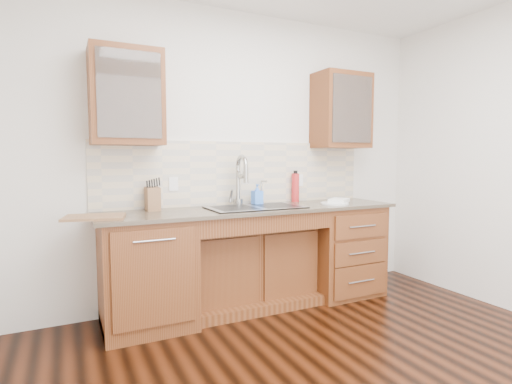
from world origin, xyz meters
name	(u,v)px	position (x,y,z in m)	size (l,w,h in m)	color
wall_back	(238,158)	(0.00, 1.80, 1.35)	(4.00, 0.10, 2.70)	silver
base_cabinet_left	(147,272)	(-0.95, 1.44, 0.44)	(0.70, 0.62, 0.88)	#593014
base_cabinet_center	(250,266)	(0.00, 1.53, 0.35)	(1.20, 0.44, 0.70)	#593014
base_cabinet_right	(339,249)	(0.95, 1.44, 0.44)	(0.70, 0.62, 0.88)	#593014
countertop	(255,209)	(0.00, 1.43, 0.90)	(2.70, 0.65, 0.03)	#84705B
backsplash	(241,173)	(0.00, 1.74, 1.21)	(2.70, 0.02, 0.59)	beige
sink	(256,217)	(0.00, 1.41, 0.83)	(0.84, 0.46, 0.19)	#9E9EA5
faucet	(238,184)	(-0.07, 1.64, 1.11)	(0.04, 0.04, 0.40)	#999993
filter_tap	(262,191)	(0.18, 1.65, 1.03)	(0.02, 0.02, 0.24)	#999993
upper_cabinet_left	(126,97)	(-1.05, 1.58, 1.83)	(0.55, 0.34, 0.75)	#593014
upper_cabinet_right	(341,111)	(1.05, 1.58, 1.83)	(0.55, 0.34, 0.75)	#593014
outlet_left	(173,184)	(-0.65, 1.73, 1.12)	(0.08, 0.01, 0.12)	white
outlet_right	(299,180)	(0.65, 1.73, 1.12)	(0.08, 0.01, 0.12)	white
soap_bottle	(257,195)	(0.11, 1.60, 1.01)	(0.09, 0.09, 0.19)	#407FF5
water_bottle	(295,188)	(0.57, 1.67, 1.05)	(0.08, 0.08, 0.28)	red
plate	(335,203)	(0.80, 1.33, 0.92)	(0.27, 0.27, 0.01)	white
dish_towel	(339,200)	(0.86, 1.34, 0.94)	(0.22, 0.16, 0.03)	white
knife_block	(153,199)	(-0.85, 1.63, 1.01)	(0.11, 0.18, 0.19)	brown
cutting_board	(94,217)	(-1.33, 1.36, 0.92)	(0.42, 0.29, 0.02)	#95522A
cup_left_a	(107,103)	(-1.20, 1.58, 1.77)	(0.12, 0.12, 0.09)	white
cup_left_b	(133,104)	(-1.00, 1.58, 1.78)	(0.11, 0.11, 0.10)	white
cup_right_a	(336,116)	(0.99, 1.58, 1.77)	(0.12, 0.12, 0.10)	silver
cup_right_b	(345,117)	(1.10, 1.58, 1.77)	(0.10, 0.10, 0.09)	white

